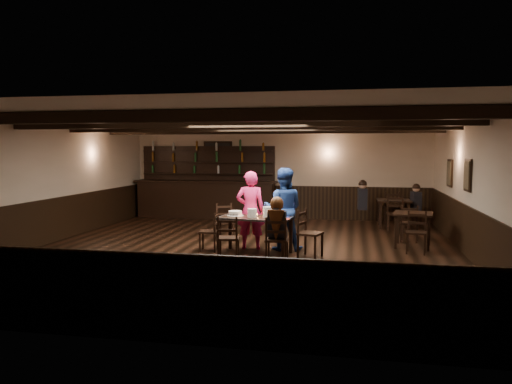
% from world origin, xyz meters
% --- Properties ---
extents(ground, '(10.00, 10.00, 0.00)m').
position_xyz_m(ground, '(0.00, 0.00, 0.00)').
color(ground, black).
rests_on(ground, ground).
extents(room_shell, '(9.02, 10.02, 2.71)m').
position_xyz_m(room_shell, '(0.01, 0.04, 1.75)').
color(room_shell, beige).
rests_on(room_shell, ground).
extents(dining_table, '(1.52, 0.89, 0.75)m').
position_xyz_m(dining_table, '(0.32, -0.23, 0.66)').
color(dining_table, black).
rests_on(dining_table, ground).
extents(chair_near_left, '(0.45, 0.44, 0.86)m').
position_xyz_m(chair_near_left, '(-0.06, -1.01, 0.50)').
color(chair_near_left, black).
rests_on(chair_near_left, ground).
extents(chair_near_right, '(0.42, 0.41, 0.88)m').
position_xyz_m(chair_near_right, '(0.88, -1.07, 0.51)').
color(chair_near_right, black).
rests_on(chair_near_right, ground).
extents(chair_end_left, '(0.40, 0.42, 0.82)m').
position_xyz_m(chair_end_left, '(-0.62, -0.14, 0.48)').
color(chair_end_left, black).
rests_on(chair_end_left, ground).
extents(chair_end_right, '(0.53, 0.54, 0.94)m').
position_xyz_m(chair_end_right, '(1.36, -0.32, 0.55)').
color(chair_end_right, black).
rests_on(chair_end_right, ground).
extents(chair_far_pushed, '(0.51, 0.50, 0.85)m').
position_xyz_m(chair_far_pushed, '(-0.69, 1.15, 0.50)').
color(chair_far_pushed, black).
rests_on(chair_far_pushed, ground).
extents(woman_pink, '(0.65, 0.48, 1.66)m').
position_xyz_m(woman_pink, '(0.12, 0.24, 0.83)').
color(woman_pink, '#EA2B8E').
rests_on(woman_pink, ground).
extents(man_blue, '(0.87, 0.70, 1.73)m').
position_xyz_m(man_blue, '(0.81, 0.27, 0.86)').
color(man_blue, navy).
rests_on(man_blue, ground).
extents(seated_person, '(0.33, 0.50, 0.81)m').
position_xyz_m(seated_person, '(0.88, -1.01, 0.83)').
color(seated_person, black).
rests_on(seated_person, ground).
extents(cake, '(0.34, 0.34, 0.11)m').
position_xyz_m(cake, '(-0.12, -0.16, 0.80)').
color(cake, white).
rests_on(cake, dining_table).
extents(plate_stack_a, '(0.19, 0.19, 0.18)m').
position_xyz_m(plate_stack_a, '(0.27, -0.31, 0.84)').
color(plate_stack_a, white).
rests_on(plate_stack_a, dining_table).
extents(plate_stack_b, '(0.18, 0.18, 0.22)m').
position_xyz_m(plate_stack_b, '(0.57, -0.25, 0.86)').
color(plate_stack_b, white).
rests_on(plate_stack_b, dining_table).
extents(tea_light, '(0.05, 0.05, 0.06)m').
position_xyz_m(tea_light, '(0.33, -0.16, 0.78)').
color(tea_light, '#A5A8AD').
rests_on(tea_light, dining_table).
extents(salt_shaker, '(0.04, 0.04, 0.10)m').
position_xyz_m(salt_shaker, '(0.69, -0.37, 0.80)').
color(salt_shaker, silver).
rests_on(salt_shaker, dining_table).
extents(pepper_shaker, '(0.04, 0.04, 0.10)m').
position_xyz_m(pepper_shaker, '(0.73, -0.40, 0.80)').
color(pepper_shaker, '#A5A8AD').
rests_on(pepper_shaker, dining_table).
extents(drink_glass, '(0.07, 0.07, 0.10)m').
position_xyz_m(drink_glass, '(0.68, -0.13, 0.80)').
color(drink_glass, silver).
rests_on(drink_glass, dining_table).
extents(menu_red, '(0.36, 0.27, 0.00)m').
position_xyz_m(menu_red, '(0.86, -0.38, 0.75)').
color(menu_red, maroon).
rests_on(menu_red, dining_table).
extents(menu_blue, '(0.33, 0.24, 0.00)m').
position_xyz_m(menu_blue, '(0.83, -0.15, 0.75)').
color(menu_blue, '#0F1A4C').
rests_on(menu_blue, dining_table).
extents(bar_counter, '(4.41, 0.70, 2.20)m').
position_xyz_m(bar_counter, '(-2.21, 4.72, 0.73)').
color(bar_counter, black).
rests_on(bar_counter, ground).
extents(back_table_a, '(0.91, 0.91, 0.75)m').
position_xyz_m(back_table_a, '(3.52, 1.09, 0.65)').
color(back_table_a, black).
rests_on(back_table_a, ground).
extents(back_table_b, '(0.88, 0.88, 0.75)m').
position_xyz_m(back_table_b, '(3.32, 3.82, 0.65)').
color(back_table_b, black).
rests_on(back_table_b, ground).
extents(bg_patron_left, '(0.27, 0.41, 0.81)m').
position_xyz_m(bg_patron_left, '(2.49, 3.82, 0.87)').
color(bg_patron_left, black).
rests_on(bg_patron_left, ground).
extents(bg_patron_right, '(0.28, 0.39, 0.73)m').
position_xyz_m(bg_patron_right, '(3.89, 3.80, 0.83)').
color(bg_patron_right, black).
rests_on(bg_patron_right, ground).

